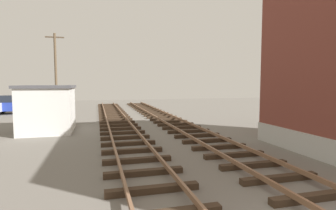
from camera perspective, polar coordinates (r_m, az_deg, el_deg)
name	(u,v)px	position (r m, az deg, el deg)	size (l,w,h in m)	color
control_hut	(48,108)	(17.51, -24.14, -0.65)	(3.00, 3.80, 2.76)	silver
parked_car_blue	(15,104)	(29.17, -29.78, 0.14)	(4.20, 2.04, 1.76)	#23389E
utility_pole_far	(56,71)	(29.75, -22.72, 6.71)	(1.80, 0.24, 7.90)	brown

